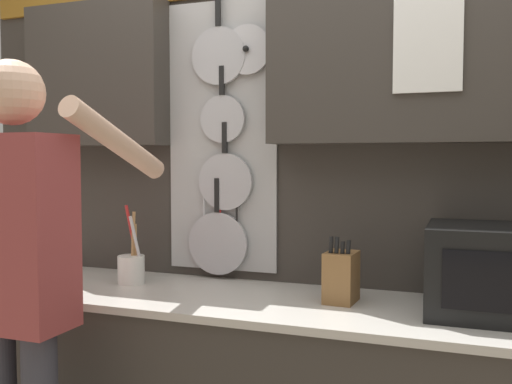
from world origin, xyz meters
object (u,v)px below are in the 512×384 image
object	(u,v)px
knife_block	(341,276)
person	(18,270)
microwave	(502,271)
utensil_crock	(131,267)

from	to	relation	value
knife_block	person	xyz separation A→B (m)	(-1.00, -0.59, 0.07)
microwave	person	distance (m)	1.67
microwave	utensil_crock	bearing A→B (deg)	179.89
microwave	knife_block	xyz separation A→B (m)	(-0.56, 0.00, -0.06)
knife_block	utensil_crock	xyz separation A→B (m)	(-0.93, 0.00, -0.02)
microwave	person	bearing A→B (deg)	-159.51
knife_block	utensil_crock	bearing A→B (deg)	179.88
knife_block	person	size ratio (longest dim) A/B	0.14
utensil_crock	person	world-z (taller)	person
microwave	utensil_crock	distance (m)	1.49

